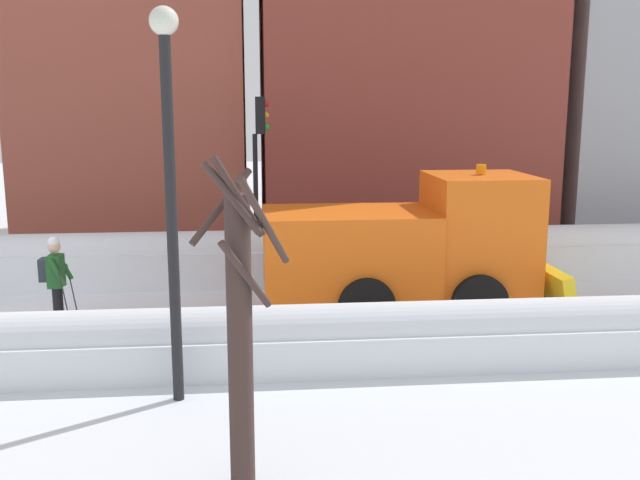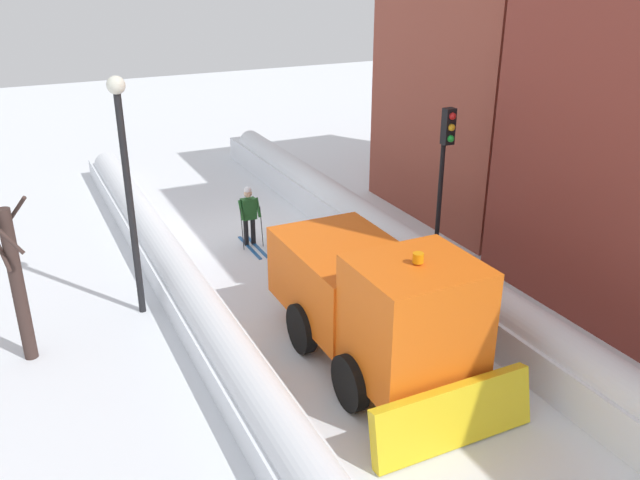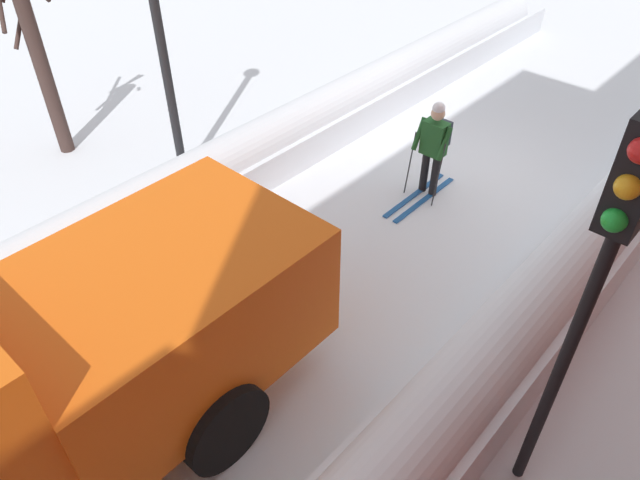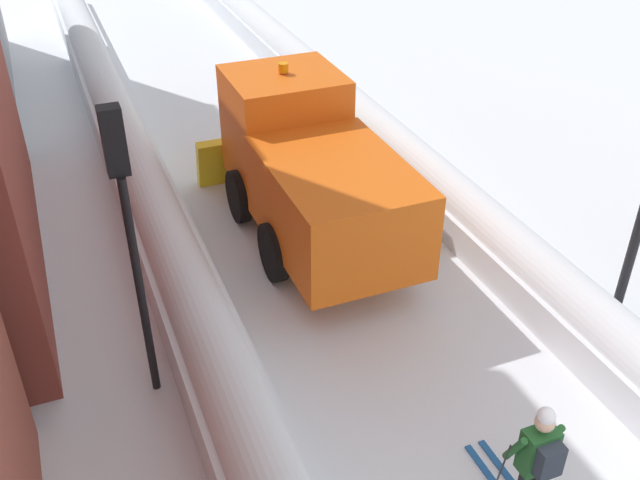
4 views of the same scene
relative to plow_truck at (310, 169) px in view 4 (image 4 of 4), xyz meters
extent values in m
plane|color=white|center=(-0.01, 1.89, -1.48)|extent=(80.00, 80.00, 0.00)
cube|color=white|center=(-2.89, 1.89, -1.04)|extent=(1.10, 36.00, 0.87)
cylinder|color=white|center=(-2.89, 1.89, -0.61)|extent=(0.90, 34.20, 0.90)
cube|color=white|center=(2.87, 1.89, -1.15)|extent=(1.10, 36.00, 0.65)
cylinder|color=white|center=(2.87, 1.89, -0.83)|extent=(0.90, 34.20, 0.90)
cube|color=orange|center=(0.00, -1.32, -0.08)|extent=(2.30, 3.40, 1.60)
cube|color=orange|center=(0.00, 1.38, 0.27)|extent=(2.20, 2.00, 2.30)
cube|color=black|center=(0.00, 2.34, 0.78)|extent=(1.85, 0.06, 1.01)
cube|color=yellow|center=(0.00, 2.73, -0.93)|extent=(3.20, 0.46, 1.13)
cylinder|color=orange|center=(0.00, 1.38, 1.54)|extent=(0.20, 0.20, 0.18)
cylinder|color=black|center=(-1.15, 1.08, -0.93)|extent=(0.25, 1.10, 1.10)
cylinder|color=black|center=(1.15, 1.08, -0.93)|extent=(0.25, 1.10, 1.10)
cylinder|color=black|center=(-1.15, -1.12, -0.93)|extent=(0.25, 1.10, 1.10)
cylinder|color=black|center=(1.15, -1.12, -0.93)|extent=(0.25, 1.10, 1.10)
cube|color=#1E5123|center=(0.14, -7.06, -0.35)|extent=(0.42, 0.26, 0.62)
cube|color=#262D38|center=(0.14, -7.27, -0.32)|extent=(0.32, 0.16, 0.44)
sphere|color=tan|center=(0.14, -7.06, 0.12)|extent=(0.24, 0.24, 0.24)
sphere|color=silver|center=(0.14, -7.06, 0.22)|extent=(0.22, 0.22, 0.22)
cylinder|color=#1E5123|center=(-0.12, -6.96, -0.32)|extent=(0.09, 0.33, 0.56)
cylinder|color=#1E5123|center=(0.40, -6.96, -0.32)|extent=(0.09, 0.33, 0.56)
cylinder|color=#262628|center=(-0.16, -6.84, -0.88)|extent=(0.02, 0.19, 1.19)
cylinder|color=#262628|center=(0.44, -6.84, -0.88)|extent=(0.02, 0.19, 1.19)
cylinder|color=black|center=(-3.73, -3.14, 0.31)|extent=(0.12, 0.12, 3.58)
cube|color=black|center=(-3.73, -3.00, 2.55)|extent=(0.28, 0.24, 0.90)
sphere|color=red|center=(-3.73, -2.87, 2.83)|extent=(0.18, 0.18, 0.18)
sphere|color=gold|center=(-3.73, -2.87, 2.55)|extent=(0.18, 0.18, 0.18)
sphere|color=green|center=(-3.73, -2.87, 2.27)|extent=(0.18, 0.18, 0.18)
camera|label=1|loc=(13.93, -3.24, 2.84)|focal=39.79mm
camera|label=2|loc=(6.18, 10.19, 6.43)|focal=37.39mm
camera|label=3|loc=(-4.38, 0.91, 4.79)|focal=33.12mm
camera|label=4|loc=(-4.38, -11.41, 6.35)|focal=40.34mm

